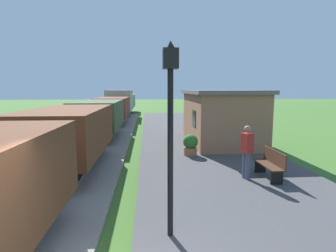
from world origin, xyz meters
The scene contains 6 objects.
freight_train centered at (-2.40, 17.82, 1.45)m, with size 2.50×39.20×2.72m.
station_hut centered at (4.40, 11.51, 1.65)m, with size 3.50×5.80×2.78m.
bench_near_hut centered at (4.43, 5.52, 0.72)m, with size 0.42×1.50×0.91m.
person_waiting centered at (3.64, 5.53, 1.18)m, with size 0.32×0.43×1.71m.
potted_planter centered at (2.36, 8.75, 0.72)m, with size 0.64×0.64×0.92m.
lamp_post_near centered at (0.93, 2.30, 2.80)m, with size 0.28×0.28×3.70m.
Camera 1 is at (0.50, -2.71, 3.09)m, focal length 29.24 mm.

